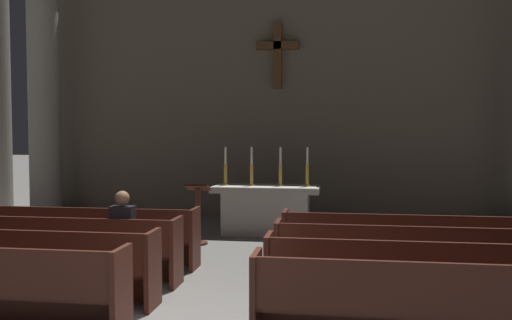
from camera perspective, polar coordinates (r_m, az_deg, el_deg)
pew_left_row_3 at (r=8.73m, az=-20.85°, el=-8.26°), size 4.06×0.50×0.95m
pew_left_row_4 at (r=9.59m, az=-17.93°, el=-7.20°), size 4.06×0.50×0.95m
pew_right_row_1 at (r=5.84m, az=20.37°, el=-13.86°), size 4.06×0.50×0.95m
pew_right_row_2 at (r=6.78m, az=18.63°, el=-11.47°), size 4.06×0.50×0.95m
pew_right_row_3 at (r=7.73m, az=17.34°, el=-9.66°), size 4.06×0.50×0.95m
pew_right_row_4 at (r=8.68m, az=16.34°, el=-8.24°), size 4.06×0.50×0.95m
column_left_fourth at (r=14.68m, az=-20.54°, el=6.48°), size 1.12×1.12×6.35m
altar at (r=11.74m, az=1.00°, el=-4.92°), size 2.20×0.90×1.01m
candlestick_outer_left at (r=11.80m, az=-3.09°, el=-1.28°), size 0.16×0.16×0.79m
candlestick_inner_left at (r=11.70m, az=-0.45°, el=-1.31°), size 0.16×0.16×0.79m
candlestick_inner_right at (r=11.63m, az=2.47°, el=-1.34°), size 0.16×0.16×0.79m
candlestick_outer_right at (r=11.58m, az=5.18°, el=-1.37°), size 0.16×0.16×0.79m
apse_with_cross at (r=14.01m, az=2.28°, el=8.89°), size 12.35×0.44×7.17m
lectern at (r=10.78m, az=-5.85°, el=-5.56°), size 0.44×0.36×1.15m
lone_worshipper at (r=8.19m, az=-13.04°, el=-7.34°), size 0.32×0.43×1.32m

